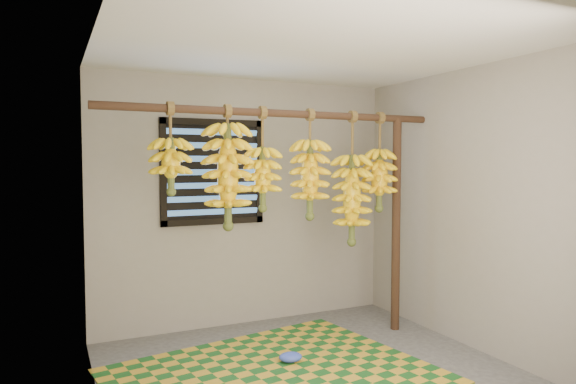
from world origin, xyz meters
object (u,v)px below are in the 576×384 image
banana_bunch_d (310,179)px  woven_mat (276,376)px  support_post (396,225)px  plastic_bag (290,357)px  banana_bunch_b (228,176)px  banana_bunch_a (171,166)px  banana_bunch_f (379,180)px  banana_bunch_c (263,179)px  banana_bunch_e (352,200)px

banana_bunch_d → woven_mat: bearing=-136.8°
support_post → plastic_bag: 1.61m
banana_bunch_b → support_post: bearing=-0.0°
banana_bunch_b → banana_bunch_a: bearing=180.0°
plastic_bag → banana_bunch_d: banana_bunch_d is taller
banana_bunch_a → banana_bunch_b: (0.45, 0.00, -0.08)m
banana_bunch_a → banana_bunch_f: same height
banana_bunch_b → banana_bunch_c: 0.30m
plastic_bag → banana_bunch_c: (-0.10, 0.33, 1.41)m
banana_bunch_b → woven_mat: bearing=-69.9°
banana_bunch_a → support_post: bearing=-0.0°
woven_mat → banana_bunch_d: banana_bunch_d is taller
banana_bunch_c → support_post: bearing=0.0°
banana_bunch_b → banana_bunch_e: 1.19m
woven_mat → banana_bunch_b: size_ratio=2.28×
support_post → banana_bunch_c: banana_bunch_c is taller
banana_bunch_b → banana_bunch_d: 0.74m
support_post → banana_bunch_d: 1.02m
banana_bunch_a → banana_bunch_e: 1.65m
banana_bunch_d → banana_bunch_b: bearing=180.0°
banana_bunch_a → banana_bunch_f: (1.92, -0.00, -0.13)m
support_post → banana_bunch_a: 2.19m
banana_bunch_c → banana_bunch_d: same height
banana_bunch_e → woven_mat: bearing=-152.1°
banana_bunch_d → plastic_bag: bearing=-136.0°
banana_bunch_a → banana_bunch_c: bearing=-0.0°
woven_mat → plastic_bag: size_ratio=11.97×
plastic_bag → banana_bunch_f: banana_bunch_f is taller
woven_mat → banana_bunch_e: (0.98, 0.52, 1.25)m
woven_mat → banana_bunch_b: (-0.19, 0.52, 1.48)m
banana_bunch_c → banana_bunch_d: bearing=0.0°
banana_bunch_a → banana_bunch_d: same height
banana_bunch_d → banana_bunch_f: 0.72m
banana_bunch_f → banana_bunch_b: bearing=180.0°
banana_bunch_d → banana_bunch_a: bearing=180.0°
banana_bunch_b → banana_bunch_c: bearing=-0.0°
woven_mat → banana_bunch_f: (1.28, 0.52, 1.43)m
support_post → woven_mat: size_ratio=0.89×
banana_bunch_e → banana_bunch_f: (0.30, -0.00, 0.18)m
banana_bunch_f → plastic_bag: bearing=-162.8°
woven_mat → banana_bunch_f: bearing=22.1°
woven_mat → banana_bunch_b: 1.58m
plastic_bag → banana_bunch_e: banana_bunch_e is taller
banana_bunch_b → banana_bunch_f: bearing=-0.0°
support_post → plastic_bag: support_post is taller
banana_bunch_d → banana_bunch_e: size_ratio=0.79×
woven_mat → banana_bunch_a: (-0.64, 0.52, 1.56)m
banana_bunch_e → banana_bunch_c: bearing=180.0°
support_post → banana_bunch_b: size_ratio=2.02×
banana_bunch_b → banana_bunch_e: (1.17, -0.00, -0.22)m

